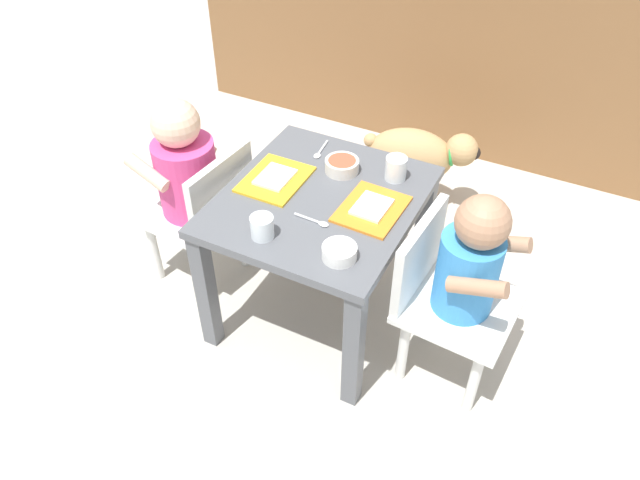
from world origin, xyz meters
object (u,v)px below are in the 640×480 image
veggie_bowl_far (342,165)px  spoon_by_left_tray (315,221)px  dog (416,156)px  spoon_by_right_tray (320,151)px  food_tray_left (275,179)px  water_cup_left (262,228)px  dining_table (320,220)px  water_cup_right (396,170)px  seated_child_right (462,271)px  cereal_bowl_left_side (339,252)px  food_tray_right (372,208)px  seated_child_left (190,176)px

veggie_bowl_far → spoon_by_left_tray: 0.24m
dog → spoon_by_left_tray: size_ratio=4.03×
spoon_by_left_tray → spoon_by_right_tray: same height
food_tray_left → water_cup_left: size_ratio=3.38×
dining_table → water_cup_right: bearing=49.4°
seated_child_right → spoon_by_left_tray: size_ratio=6.10×
water_cup_left → cereal_bowl_left_side: size_ratio=0.70×
spoon_by_left_tray → spoon_by_right_tray: bearing=114.6°
dining_table → spoon_by_right_tray: spoon_by_right_tray is taller
water_cup_right → dining_table: bearing=-130.6°
seated_child_right → water_cup_right: 0.35m
food_tray_left → cereal_bowl_left_side: cereal_bowl_left_side is taller
spoon_by_right_tray → dining_table: bearing=-63.2°
food_tray_right → cereal_bowl_left_side: 0.20m
veggie_bowl_far → food_tray_right: bearing=-40.9°
seated_child_left → water_cup_right: (0.56, 0.20, 0.08)m
veggie_bowl_far → spoon_by_right_tray: size_ratio=0.96×
seated_child_right → veggie_bowl_far: (-0.41, 0.17, 0.08)m
seated_child_right → veggie_bowl_far: 0.45m
dining_table → veggie_bowl_far: 0.17m
dining_table → veggie_bowl_far: veggie_bowl_far is taller
food_tray_right → spoon_by_right_tray: (-0.24, 0.18, -0.00)m
dog → spoon_by_right_tray: spoon_by_right_tray is taller
seated_child_right → spoon_by_right_tray: 0.56m
seated_child_right → food_tray_right: seated_child_right is taller
food_tray_left → veggie_bowl_far: (0.15, 0.12, 0.01)m
food_tray_left → food_tray_right: size_ratio=1.01×
cereal_bowl_left_side → water_cup_left: bearing=-175.7°
water_cup_left → food_tray_left: bearing=112.5°
seated_child_left → water_cup_left: size_ratio=10.69×
dining_table → dog: bearing=84.0°
dining_table → spoon_by_left_tray: bearing=-70.1°
dining_table → water_cup_left: 0.24m
dog → water_cup_left: 0.87m
water_cup_left → dog: bearing=81.7°
food_tray_right → spoon_by_left_tray: size_ratio=1.97×
seated_child_right → food_tray_left: 0.56m
seated_child_right → spoon_by_right_tray: size_ratio=6.08×
food_tray_right → spoon_by_left_tray: 0.15m
food_tray_right → water_cup_right: bearing=89.3°
dining_table → food_tray_left: bearing=175.4°
dog → water_cup_left: size_ratio=6.85×
water_cup_left → veggie_bowl_far: bearing=80.5°
dog → food_tray_left: (-0.21, -0.61, 0.23)m
food_tray_left → veggie_bowl_far: size_ratio=2.08×
dining_table → food_tray_right: food_tray_right is taller
seated_child_left → food_tray_left: 0.28m
dog → water_cup_right: size_ratio=6.02×
food_tray_right → dining_table: bearing=-175.4°
water_cup_right → veggie_bowl_far: bearing=-166.2°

